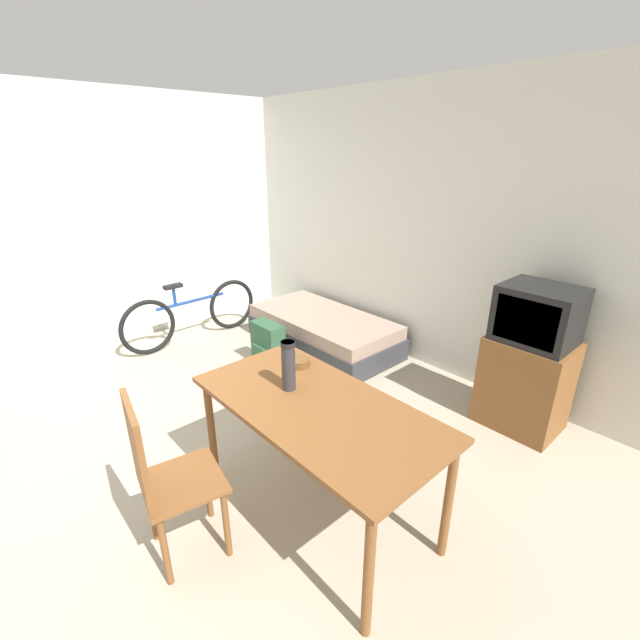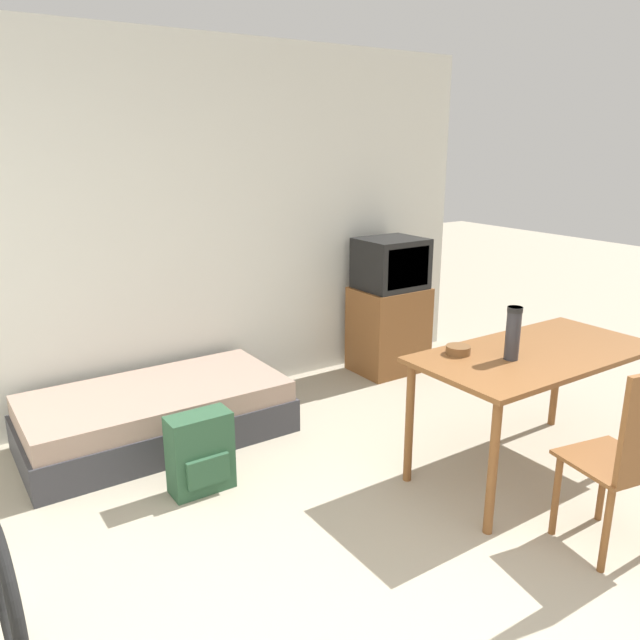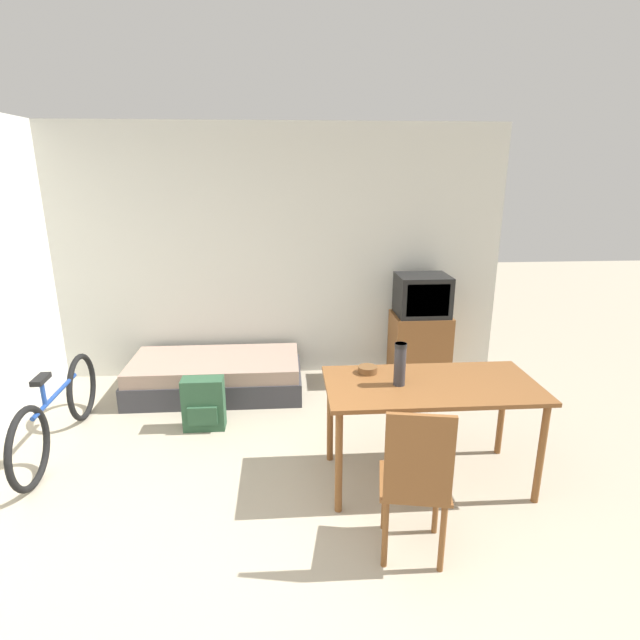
{
  "view_description": "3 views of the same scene",
  "coord_description": "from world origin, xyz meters",
  "px_view_note": "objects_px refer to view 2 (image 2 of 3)",
  "views": [
    {
      "loc": [
        2.82,
        -0.24,
        2.11
      ],
      "look_at": [
        0.52,
        1.85,
        0.85
      ],
      "focal_mm": 24.0,
      "sensor_mm": 36.0,
      "label": 1
    },
    {
      "loc": [
        -1.69,
        -1.05,
        1.98
      ],
      "look_at": [
        0.31,
        1.93,
        0.93
      ],
      "focal_mm": 35.0,
      "sensor_mm": 36.0,
      "label": 2
    },
    {
      "loc": [
        0.28,
        -2.06,
        2.22
      ],
      "look_at": [
        0.56,
        1.79,
        1.06
      ],
      "focal_mm": 28.0,
      "sensor_mm": 36.0,
      "label": 3
    }
  ],
  "objects_px": {
    "daybed": "(157,415)",
    "mate_bowl": "(458,350)",
    "backpack": "(201,453)",
    "dining_table": "(535,365)",
    "tv": "(389,308)",
    "wooden_chair": "(630,453)",
    "thermos_flask": "(513,331)"
  },
  "relations": [
    {
      "from": "tv",
      "to": "wooden_chair",
      "type": "bearing_deg",
      "value": -105.49
    },
    {
      "from": "dining_table",
      "to": "backpack",
      "type": "height_order",
      "value": "dining_table"
    },
    {
      "from": "wooden_chair",
      "to": "backpack",
      "type": "bearing_deg",
      "value": 130.7
    },
    {
      "from": "wooden_chair",
      "to": "backpack",
      "type": "distance_m",
      "value": 2.25
    },
    {
      "from": "daybed",
      "to": "dining_table",
      "type": "xyz_separation_m",
      "value": [
        1.75,
        -1.66,
        0.51
      ]
    },
    {
      "from": "dining_table",
      "to": "wooden_chair",
      "type": "relative_size",
      "value": 1.5
    },
    {
      "from": "backpack",
      "to": "wooden_chair",
      "type": "bearing_deg",
      "value": -49.3
    },
    {
      "from": "thermos_flask",
      "to": "backpack",
      "type": "bearing_deg",
      "value": 149.16
    },
    {
      "from": "tv",
      "to": "mate_bowl",
      "type": "relative_size",
      "value": 8.26
    },
    {
      "from": "daybed",
      "to": "mate_bowl",
      "type": "bearing_deg",
      "value": -47.27
    },
    {
      "from": "wooden_chair",
      "to": "thermos_flask",
      "type": "xyz_separation_m",
      "value": [
        0.07,
        0.78,
        0.39
      ]
    },
    {
      "from": "mate_bowl",
      "to": "backpack",
      "type": "xyz_separation_m",
      "value": [
        -1.34,
        0.68,
        -0.57
      ]
    },
    {
      "from": "dining_table",
      "to": "mate_bowl",
      "type": "relative_size",
      "value": 10.55
    },
    {
      "from": "dining_table",
      "to": "thermos_flask",
      "type": "distance_m",
      "value": 0.35
    },
    {
      "from": "tv",
      "to": "dining_table",
      "type": "relative_size",
      "value": 0.78
    },
    {
      "from": "daybed",
      "to": "dining_table",
      "type": "bearing_deg",
      "value": -43.47
    },
    {
      "from": "daybed",
      "to": "backpack",
      "type": "height_order",
      "value": "backpack"
    },
    {
      "from": "dining_table",
      "to": "wooden_chair",
      "type": "bearing_deg",
      "value": -111.17
    },
    {
      "from": "dining_table",
      "to": "backpack",
      "type": "distance_m",
      "value": 2.03
    },
    {
      "from": "dining_table",
      "to": "tv",
      "type": "bearing_deg",
      "value": 77.06
    },
    {
      "from": "mate_bowl",
      "to": "dining_table",
      "type": "bearing_deg",
      "value": -27.61
    },
    {
      "from": "thermos_flask",
      "to": "backpack",
      "type": "height_order",
      "value": "thermos_flask"
    },
    {
      "from": "dining_table",
      "to": "mate_bowl",
      "type": "distance_m",
      "value": 0.49
    },
    {
      "from": "daybed",
      "to": "mate_bowl",
      "type": "distance_m",
      "value": 2.05
    },
    {
      "from": "wooden_chair",
      "to": "mate_bowl",
      "type": "distance_m",
      "value": 1.05
    },
    {
      "from": "daybed",
      "to": "wooden_chair",
      "type": "xyz_separation_m",
      "value": [
        1.45,
        -2.45,
        0.37
      ]
    },
    {
      "from": "wooden_chair",
      "to": "backpack",
      "type": "xyz_separation_m",
      "value": [
        -1.45,
        1.69,
        -0.32
      ]
    },
    {
      "from": "daybed",
      "to": "tv",
      "type": "distance_m",
      "value": 2.21
    },
    {
      "from": "tv",
      "to": "dining_table",
      "type": "xyz_separation_m",
      "value": [
        -0.42,
        -1.83,
        0.12
      ]
    },
    {
      "from": "daybed",
      "to": "mate_bowl",
      "type": "height_order",
      "value": "mate_bowl"
    },
    {
      "from": "tv",
      "to": "wooden_chair",
      "type": "xyz_separation_m",
      "value": [
        -0.73,
        -2.62,
        -0.01
      ]
    },
    {
      "from": "thermos_flask",
      "to": "mate_bowl",
      "type": "bearing_deg",
      "value": 128.88
    }
  ]
}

